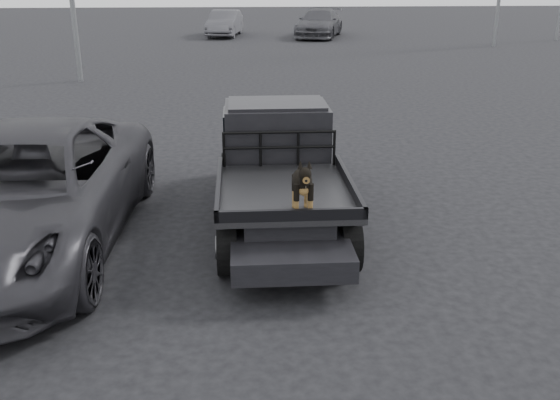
{
  "coord_description": "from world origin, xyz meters",
  "views": [
    {
      "loc": [
        0.17,
        -7.46,
        3.92
      ],
      "look_at": [
        0.64,
        -0.41,
        1.27
      ],
      "focal_mm": 40.0,
      "sensor_mm": 36.0,
      "label": 1
    }
  ],
  "objects_px": {
    "flatbed_ute": "(280,197)",
    "distant_car_a": "(225,23)",
    "dog": "(302,185)",
    "parked_suv": "(23,192)",
    "distant_car_b": "(319,23)"
  },
  "relations": [
    {
      "from": "flatbed_ute",
      "to": "parked_suv",
      "type": "bearing_deg",
      "value": -169.7
    },
    {
      "from": "distant_car_a",
      "to": "flatbed_ute",
      "type": "bearing_deg",
      "value": -78.57
    },
    {
      "from": "distant_car_a",
      "to": "distant_car_b",
      "type": "height_order",
      "value": "distant_car_b"
    },
    {
      "from": "flatbed_ute",
      "to": "distant_car_a",
      "type": "height_order",
      "value": "distant_car_a"
    },
    {
      "from": "dog",
      "to": "parked_suv",
      "type": "xyz_separation_m",
      "value": [
        -3.93,
        1.15,
        -0.42
      ]
    },
    {
      "from": "parked_suv",
      "to": "distant_car_a",
      "type": "relative_size",
      "value": 1.4
    },
    {
      "from": "dog",
      "to": "distant_car_a",
      "type": "distance_m",
      "value": 31.15
    },
    {
      "from": "flatbed_ute",
      "to": "distant_car_a",
      "type": "relative_size",
      "value": 1.2
    },
    {
      "from": "distant_car_b",
      "to": "distant_car_a",
      "type": "bearing_deg",
      "value": -172.29
    },
    {
      "from": "dog",
      "to": "distant_car_b",
      "type": "height_order",
      "value": "dog"
    },
    {
      "from": "dog",
      "to": "parked_suv",
      "type": "distance_m",
      "value": 4.11
    },
    {
      "from": "flatbed_ute",
      "to": "distant_car_a",
      "type": "bearing_deg",
      "value": 92.64
    },
    {
      "from": "dog",
      "to": "distant_car_b",
      "type": "distance_m",
      "value": 30.49
    },
    {
      "from": "flatbed_ute",
      "to": "distant_car_a",
      "type": "xyz_separation_m",
      "value": [
        -1.35,
        29.28,
        0.28
      ]
    },
    {
      "from": "flatbed_ute",
      "to": "dog",
      "type": "height_order",
      "value": "dog"
    }
  ]
}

